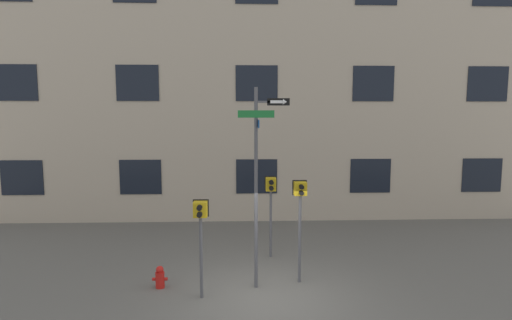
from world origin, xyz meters
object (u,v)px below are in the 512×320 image
Objects in this scene: street_sign_pole at (258,173)px; fire_hydrant at (160,277)px; pedestrian_signal_left at (200,222)px; pedestrian_signal_right at (300,204)px; pedestrian_signal_across at (271,194)px.

fire_hydrant is at bearing 178.59° from street_sign_pole.
street_sign_pole is 8.85× the size of fire_hydrant.
pedestrian_signal_right is (2.53, 0.83, 0.23)m from pedestrian_signal_left.
pedestrian_signal_right is (1.11, 0.28, -0.87)m from street_sign_pole.
pedestrian_signal_right is 4.11m from fire_hydrant.
pedestrian_signal_across is (0.48, 2.23, -0.99)m from street_sign_pole.
street_sign_pole is 1.87× the size of pedestrian_signal_right.
street_sign_pole is at bearing -165.94° from pedestrian_signal_right.
fire_hydrant is at bearing -176.63° from pedestrian_signal_right.
pedestrian_signal_right reaches higher than pedestrian_signal_left.
fire_hydrant is at bearing -144.49° from pedestrian_signal_across.
street_sign_pole is 2.49m from pedestrian_signal_across.
pedestrian_signal_right is 4.73× the size of fire_hydrant.
street_sign_pole is at bearing -1.41° from fire_hydrant.
fire_hydrant is (-3.66, -0.22, -1.86)m from pedestrian_signal_right.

